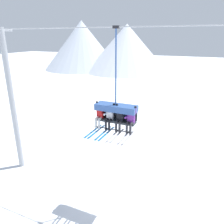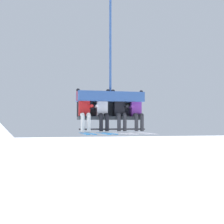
{
  "view_description": "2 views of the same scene",
  "coord_description": "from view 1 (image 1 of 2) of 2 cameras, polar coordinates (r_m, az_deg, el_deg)",
  "views": [
    {
      "loc": [
        3.78,
        -9.89,
        8.9
      ],
      "look_at": [
        -0.21,
        -0.89,
        5.48
      ],
      "focal_mm": 35.0,
      "sensor_mm": 36.0,
      "label": 1
    },
    {
      "loc": [
        -1.94,
        -9.14,
        4.82
      ],
      "look_at": [
        0.0,
        -0.74,
        5.21
      ],
      "focal_mm": 45.0,
      "sensor_mm": 36.0,
      "label": 2
    }
  ],
  "objects": [
    {
      "name": "lift_cable",
      "position": [
        9.42,
        9.59,
        21.18
      ],
      "size": [
        20.26,
        0.05,
        0.05
      ],
      "color": "#9EA3A8"
    },
    {
      "name": "mountain_peak_central",
      "position": [
        59.16,
        3.84,
        16.28
      ],
      "size": [
        21.89,
        21.89,
        11.92
      ],
      "color": "silver",
      "rests_on": "ground_plane"
    },
    {
      "name": "skier_black",
      "position": [
        10.3,
        1.98,
        -1.57
      ],
      "size": [
        0.48,
        1.7,
        1.34
      ],
      "color": "black"
    },
    {
      "name": "mountain_peak_west",
      "position": [
        64.87,
        -7.81,
        16.91
      ],
      "size": [
        21.33,
        21.33,
        13.07
      ],
      "color": "silver",
      "rests_on": "ground_plane"
    },
    {
      "name": "lift_tower_near",
      "position": [
        15.71,
        -24.74,
        2.8
      ],
      "size": [
        0.36,
        1.88,
        9.55
      ],
      "color": "#9EA3A8",
      "rests_on": "ground_plane"
    },
    {
      "name": "ground_plane",
      "position": [
        13.83,
        2.45,
        -20.9
      ],
      "size": [
        200.0,
        200.0,
        0.0
      ],
      "primitive_type": "plane",
      "color": "white"
    },
    {
      "name": "chairlift_chair",
      "position": [
        10.47,
        1.1,
        0.74
      ],
      "size": [
        2.03,
        0.74,
        4.66
      ],
      "color": "#33383D"
    },
    {
      "name": "skier_red",
      "position": [
        10.72,
        -3.33,
        -0.75
      ],
      "size": [
        0.48,
        1.7,
        1.34
      ],
      "color": "red"
    },
    {
      "name": "skier_purple",
      "position": [
        10.13,
        4.83,
        -2.01
      ],
      "size": [
        0.48,
        1.7,
        1.34
      ],
      "color": "purple"
    },
    {
      "name": "skier_white",
      "position": [
        10.5,
        -0.69,
        -1.16
      ],
      "size": [
        0.48,
        1.7,
        1.34
      ],
      "color": "silver"
    }
  ]
}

